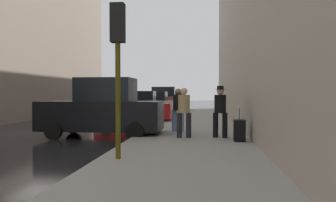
# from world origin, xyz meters

# --- Properties ---
(ground_plane) EXTENTS (120.00, 120.00, 0.00)m
(ground_plane) POSITION_xyz_m (0.00, 0.00, 0.00)
(ground_plane) COLOR black
(sidewalk) EXTENTS (4.00, 40.00, 0.15)m
(sidewalk) POSITION_xyz_m (6.00, 0.00, 0.07)
(sidewalk) COLOR gray
(sidewalk) RESTS_ON ground_plane
(parked_black_suv) EXTENTS (4.61, 2.07, 2.25)m
(parked_black_suv) POSITION_xyz_m (2.65, -0.75, 1.03)
(parked_black_suv) COLOR black
(parked_black_suv) RESTS_ON ground_plane
(parked_red_hatchback) EXTENTS (4.26, 2.17, 1.79)m
(parked_red_hatchback) POSITION_xyz_m (2.65, 5.28, 0.85)
(parked_red_hatchback) COLOR #B2191E
(parked_red_hatchback) RESTS_ON ground_plane
(parked_silver_sedan) EXTENTS (4.24, 2.13, 1.79)m
(parked_silver_sedan) POSITION_xyz_m (2.65, 11.21, 0.85)
(parked_silver_sedan) COLOR #B7BABF
(parked_silver_sedan) RESTS_ON ground_plane
(parked_bronze_suv) EXTENTS (4.64, 2.15, 2.25)m
(parked_bronze_suv) POSITION_xyz_m (2.65, 17.37, 1.03)
(parked_bronze_suv) COLOR brown
(parked_bronze_suv) RESTS_ON ground_plane
(parked_gray_coupe) EXTENTS (4.27, 2.19, 1.79)m
(parked_gray_coupe) POSITION_xyz_m (2.65, 22.97, 0.85)
(parked_gray_coupe) COLOR slate
(parked_gray_coupe) RESTS_ON ground_plane
(parked_blue_sedan) EXTENTS (4.25, 2.16, 1.79)m
(parked_blue_sedan) POSITION_xyz_m (2.65, 28.75, 0.85)
(parked_blue_sedan) COLOR navy
(parked_blue_sedan) RESTS_ON ground_plane
(fire_hydrant) EXTENTS (0.42, 0.22, 0.70)m
(fire_hydrant) POSITION_xyz_m (4.45, 6.38, 0.50)
(fire_hydrant) COLOR red
(fire_hydrant) RESTS_ON sidewalk
(traffic_light) EXTENTS (0.32, 0.32, 3.60)m
(traffic_light) POSITION_xyz_m (4.50, -5.47, 2.76)
(traffic_light) COLOR #514C0F
(traffic_light) RESTS_ON sidewalk
(pedestrian_with_fedora) EXTENTS (0.53, 0.47, 1.78)m
(pedestrian_with_fedora) POSITION_xyz_m (7.05, -1.58, 1.14)
(pedestrian_with_fedora) COLOR black
(pedestrian_with_fedora) RESTS_ON sidewalk
(pedestrian_in_jeans) EXTENTS (0.53, 0.49, 1.71)m
(pedestrian_in_jeans) POSITION_xyz_m (5.48, 0.04, 1.10)
(pedestrian_in_jeans) COLOR #728CB2
(pedestrian_in_jeans) RESTS_ON sidewalk
(pedestrian_in_tan_coat) EXTENTS (0.52, 0.45, 1.71)m
(pedestrian_in_tan_coat) POSITION_xyz_m (5.82, -1.73, 1.10)
(pedestrian_in_tan_coat) COLOR black
(pedestrian_in_tan_coat) RESTS_ON sidewalk
(rolling_suitcase) EXTENTS (0.38, 0.57, 1.04)m
(rolling_suitcase) POSITION_xyz_m (7.62, -2.30, 0.49)
(rolling_suitcase) COLOR black
(rolling_suitcase) RESTS_ON sidewalk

